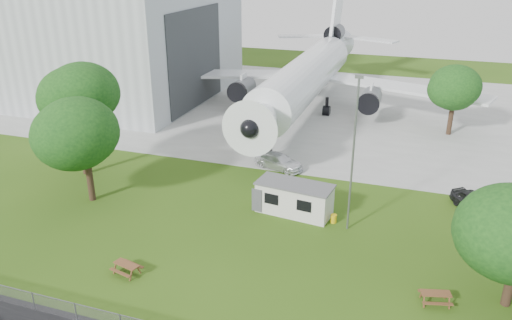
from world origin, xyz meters
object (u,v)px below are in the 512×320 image
(airliner, at_px, (309,73))
(site_cabin, at_px, (295,198))
(hangar, at_px, (77,28))
(picnic_east, at_px, (434,303))
(picnic_west, at_px, (127,273))

(airliner, xyz_separation_m, site_cabin, (5.62, -28.48, -3.96))
(hangar, relative_size, picnic_east, 23.89)
(hangar, relative_size, airliner, 0.90)
(hangar, bearing_deg, airliner, -0.22)
(hangar, height_order, picnic_west, hangar)
(hangar, height_order, picnic_east, hangar)
(site_cabin, distance_m, picnic_east, 14.01)
(airliner, relative_size, picnic_east, 26.52)
(picnic_west, distance_m, picnic_east, 19.84)
(site_cabin, bearing_deg, picnic_east, -37.24)
(hangar, distance_m, site_cabin, 51.13)
(picnic_west, height_order, picnic_east, same)
(picnic_east, bearing_deg, picnic_west, 175.36)
(picnic_west, xyz_separation_m, picnic_east, (19.54, 3.39, 0.00))
(airliner, bearing_deg, site_cabin, -78.84)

